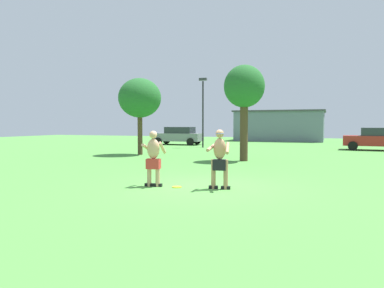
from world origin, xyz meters
The scene contains 10 objects.
ground_plane centered at (0.00, 0.00, 0.00)m, with size 80.00×80.00×0.00m, color #4C8E3D.
player_with_cap centered at (0.48, -0.18, 0.93)m, with size 0.66×0.64×1.69m.
player_in_red centered at (-1.46, -0.44, 0.86)m, with size 0.63×0.61×1.64m.
frisbee centered at (-0.75, -0.36, 0.01)m, with size 0.28×0.28×0.03m, color yellow.
car_red_near_post centered at (6.50, 18.34, 0.82)m, with size 4.40×2.23×1.58m.
car_gray_mid_lot centered at (-9.25, 19.99, 0.82)m, with size 4.33×2.09×1.58m.
lamp_post centered at (-5.90, 16.95, 3.34)m, with size 0.60×0.24×5.40m.
outbuilding_behind_lot centered at (-1.75, 31.59, 1.65)m, with size 9.45×7.15×3.30m.
tree_left_field centered at (-0.62, 7.84, 3.58)m, with size 2.01×2.01×4.75m.
tree_right_field centered at (-7.25, 9.30, 3.36)m, with size 2.54×2.54×4.56m.
Camera 1 is at (3.36, -10.01, 1.83)m, focal length 34.16 mm.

